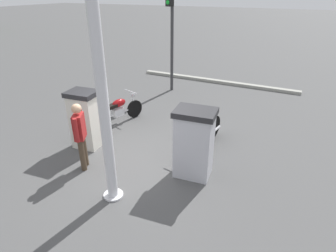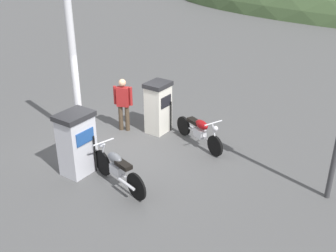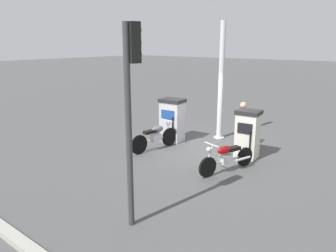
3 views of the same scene
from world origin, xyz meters
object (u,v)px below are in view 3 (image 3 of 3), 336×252
roadside_traffic_light (131,93)px  canopy_support_pole (221,84)px  motorcycle_far_pump (226,157)px  fuel_pump_far (247,134)px  fuel_pump_near (172,120)px  attendant_person (242,122)px  motorcycle_near_pump (156,136)px

roadside_traffic_light → canopy_support_pole: canopy_support_pole is taller
motorcycle_far_pump → fuel_pump_far: bearing=-177.7°
canopy_support_pole → fuel_pump_near: bearing=-40.3°
attendant_person → canopy_support_pole: 1.76m
fuel_pump_near → roadside_traffic_light: (5.04, 2.89, 1.87)m
roadside_traffic_light → attendant_person: bearing=-175.2°
fuel_pump_near → motorcycle_near_pump: fuel_pump_near is taller
fuel_pump_far → fuel_pump_near: bearing=-90.0°
motorcycle_near_pump → roadside_traffic_light: roadside_traffic_light is taller
motorcycle_near_pump → canopy_support_pole: bearing=158.7°
motorcycle_far_pump → canopy_support_pole: canopy_support_pole is taller
fuel_pump_near → attendant_person: attendant_person is taller
fuel_pump_far → motorcycle_near_pump: fuel_pump_far is taller
fuel_pump_near → fuel_pump_far: (0.00, 2.97, -0.02)m
fuel_pump_near → motorcycle_near_pump: size_ratio=0.80×
fuel_pump_near → fuel_pump_far: fuel_pump_near is taller
fuel_pump_far → roadside_traffic_light: roadside_traffic_light is taller
roadside_traffic_light → canopy_support_pole: size_ratio=0.91×
fuel_pump_near → canopy_support_pole: canopy_support_pole is taller
motorcycle_near_pump → canopy_support_pole: 3.20m
motorcycle_far_pump → roadside_traffic_light: roadside_traffic_light is taller
motorcycle_far_pump → attendant_person: (-2.30, -0.64, 0.47)m
fuel_pump_far → motorcycle_near_pump: 3.04m
attendant_person → canopy_support_pole: bearing=-115.1°
motorcycle_near_pump → motorcycle_far_pump: motorcycle_near_pump is taller
roadside_traffic_light → canopy_support_pole: (-6.44, -1.69, -0.59)m
fuel_pump_near → attendant_person: size_ratio=0.98×
fuel_pump_far → roadside_traffic_light: bearing=-1.0°
motorcycle_near_pump → roadside_traffic_light: (3.86, 2.70, 2.18)m
motorcycle_near_pump → fuel_pump_near: bearing=-171.0°
motorcycle_near_pump → motorcycle_far_pump: bearing=84.4°
fuel_pump_near → fuel_pump_far: bearing=90.0°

